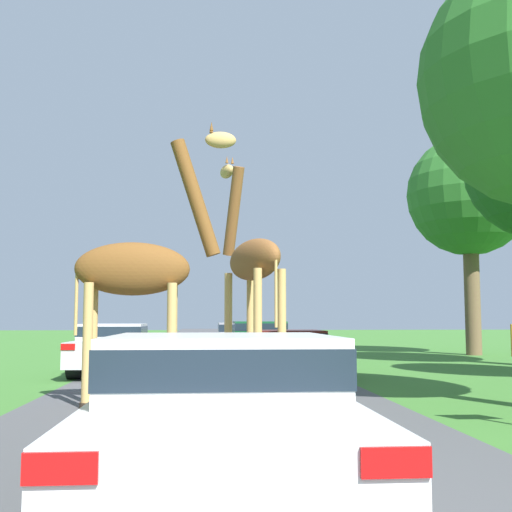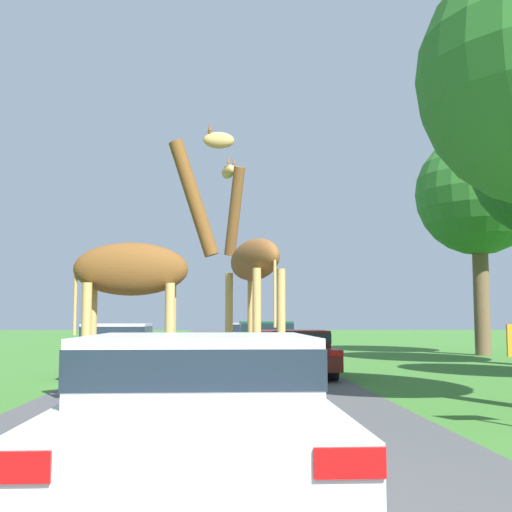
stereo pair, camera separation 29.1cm
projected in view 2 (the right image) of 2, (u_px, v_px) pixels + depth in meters
The scene contains 9 objects.
road at pixel (216, 350), 29.46m from camera, with size 6.46×120.00×0.00m.
giraffe_near_road at pixel (251, 267), 12.90m from camera, with size 1.34×2.83×5.07m.
giraffe_companion at pixel (139, 271), 11.21m from camera, with size 2.81×0.80×4.99m.
car_lead_maroon at pixel (199, 415), 5.02m from camera, with size 1.90×4.14×1.36m.
car_queue_right at pixel (265, 339), 22.26m from camera, with size 1.94×4.58×1.37m.
car_queue_left at pixel (293, 351), 16.56m from camera, with size 1.88×3.96×1.17m.
car_far_ahead at pixel (246, 336), 29.06m from camera, with size 1.97×4.20×1.28m.
car_verge_right at pixel (118, 347), 17.08m from camera, with size 1.81×4.18×1.34m.
tree_left_edge at pixel (478, 195), 26.25m from camera, with size 5.04×5.04×9.09m.
Camera 2 is at (0.16, 0.20, 1.49)m, focal length 45.00 mm.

